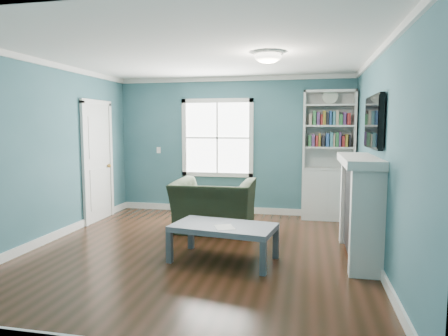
# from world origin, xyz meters

# --- Properties ---
(floor) EXTENTS (5.00, 5.00, 0.00)m
(floor) POSITION_xyz_m (0.00, 0.00, 0.00)
(floor) COLOR black
(floor) RESTS_ON ground
(room_walls) EXTENTS (5.00, 5.00, 5.00)m
(room_walls) POSITION_xyz_m (0.00, 0.00, 1.58)
(room_walls) COLOR #305E67
(room_walls) RESTS_ON ground
(trim) EXTENTS (4.50, 5.00, 2.60)m
(trim) POSITION_xyz_m (0.00, 0.00, 1.24)
(trim) COLOR white
(trim) RESTS_ON ground
(window) EXTENTS (1.40, 0.06, 1.50)m
(window) POSITION_xyz_m (-0.30, 2.49, 1.45)
(window) COLOR white
(window) RESTS_ON room_walls
(bookshelf) EXTENTS (0.90, 0.35, 2.31)m
(bookshelf) POSITION_xyz_m (1.77, 2.30, 0.92)
(bookshelf) COLOR silver
(bookshelf) RESTS_ON ground
(fireplace) EXTENTS (0.44, 1.58, 1.30)m
(fireplace) POSITION_xyz_m (2.08, 0.20, 0.64)
(fireplace) COLOR black
(fireplace) RESTS_ON ground
(tv) EXTENTS (0.06, 1.10, 0.65)m
(tv) POSITION_xyz_m (2.20, 0.20, 1.72)
(tv) COLOR black
(tv) RESTS_ON fireplace
(door) EXTENTS (0.12, 0.98, 2.17)m
(door) POSITION_xyz_m (-2.22, 1.40, 1.07)
(door) COLOR silver
(door) RESTS_ON ground
(ceiling_fixture) EXTENTS (0.38, 0.38, 0.15)m
(ceiling_fixture) POSITION_xyz_m (0.90, 0.10, 2.55)
(ceiling_fixture) COLOR white
(ceiling_fixture) RESTS_ON room_walls
(light_switch) EXTENTS (0.08, 0.01, 0.12)m
(light_switch) POSITION_xyz_m (-1.50, 2.48, 1.20)
(light_switch) COLOR white
(light_switch) RESTS_ON room_walls
(recliner) EXTENTS (1.26, 0.83, 1.09)m
(recliner) POSITION_xyz_m (-0.04, 1.12, 0.54)
(recliner) COLOR #212C1C
(recliner) RESTS_ON ground
(coffee_table) EXTENTS (1.34, 0.87, 0.46)m
(coffee_table) POSITION_xyz_m (0.41, -0.27, 0.40)
(coffee_table) COLOR #454C53
(coffee_table) RESTS_ON ground
(paper_sheet) EXTENTS (0.31, 0.34, 0.00)m
(paper_sheet) POSITION_xyz_m (0.44, -0.39, 0.46)
(paper_sheet) COLOR white
(paper_sheet) RESTS_ON coffee_table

